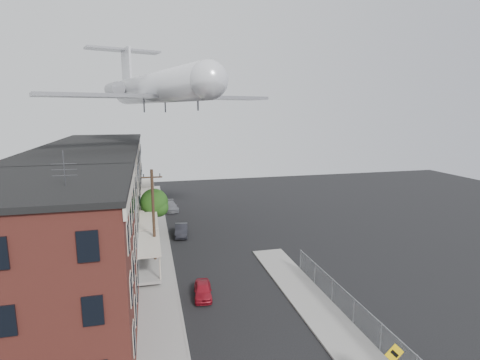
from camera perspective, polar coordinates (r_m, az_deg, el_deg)
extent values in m
cube|color=gray|center=(41.79, -12.79, -9.34)|extent=(3.00, 62.00, 0.12)
cube|color=gray|center=(27.96, 12.91, -19.89)|extent=(3.00, 26.00, 0.12)
cube|color=gray|center=(41.82, -10.78, -9.23)|extent=(0.15, 62.00, 0.14)
cube|color=gray|center=(27.40, 10.02, -20.43)|extent=(0.15, 26.00, 0.14)
cube|color=#391612|center=(24.91, -27.79, -12.17)|extent=(10.00, 12.00, 10.00)
cube|color=black|center=(23.52, -28.86, -0.46)|extent=(10.30, 12.30, 0.30)
cube|color=beige|center=(22.81, -16.36, -1.02)|extent=(0.16, 12.20, 0.60)
cylinder|color=#515156|center=(20.98, -25.20, 1.43)|extent=(0.04, 0.04, 2.00)
cube|color=gray|center=(33.70, -24.01, -6.06)|extent=(10.00, 7.00, 10.00)
cube|color=black|center=(32.68, -24.69, 2.64)|extent=(10.25, 7.00, 0.30)
cube|color=gray|center=(34.62, -13.55, -12.80)|extent=(1.80, 6.40, 0.25)
cube|color=beige|center=(33.82, -13.71, -9.37)|extent=(1.90, 6.50, 0.15)
cube|color=#6F6658|center=(40.38, -22.33, -3.27)|extent=(10.00, 7.00, 10.00)
cube|color=black|center=(39.53, -22.85, 4.00)|extent=(10.25, 7.00, 0.30)
cube|color=gray|center=(41.15, -13.64, -8.97)|extent=(1.80, 6.40, 0.25)
cube|color=beige|center=(40.48, -13.78, -6.03)|extent=(1.90, 6.50, 0.15)
cube|color=gray|center=(47.15, -21.13, -1.28)|extent=(10.00, 7.00, 10.00)
cube|color=black|center=(46.43, -21.56, 4.95)|extent=(10.25, 7.00, 0.30)
cube|color=gray|center=(47.82, -13.71, -6.20)|extent=(1.80, 6.40, 0.25)
cube|color=beige|center=(47.24, -13.83, -3.65)|extent=(1.90, 6.50, 0.15)
cube|color=#6F6658|center=(53.98, -20.24, 0.21)|extent=(10.00, 7.00, 10.00)
cube|color=black|center=(53.35, -20.60, 5.66)|extent=(10.25, 7.00, 0.30)
cube|color=gray|center=(54.56, -13.77, -4.12)|extent=(1.80, 6.40, 0.25)
cube|color=beige|center=(54.06, -13.87, -1.86)|extent=(1.90, 6.50, 0.15)
cube|color=gray|center=(60.85, -19.55, 1.36)|extent=(10.00, 7.00, 10.00)
cube|color=black|center=(60.29, -19.85, 6.20)|extent=(10.25, 7.00, 0.30)
cube|color=gray|center=(61.37, -13.81, -2.49)|extent=(1.80, 6.40, 0.25)
cube|color=beige|center=(60.92, -13.90, -0.47)|extent=(1.90, 6.50, 0.15)
cylinder|color=gray|center=(25.28, 20.65, -21.55)|extent=(0.06, 0.06, 1.90)
cylinder|color=gray|center=(27.43, 16.93, -18.60)|extent=(0.06, 0.06, 1.90)
cylinder|color=gray|center=(29.72, 13.88, -16.04)|extent=(0.06, 0.06, 1.90)
cylinder|color=gray|center=(32.13, 11.33, -13.83)|extent=(0.06, 0.06, 1.90)
cylinder|color=gray|center=(34.63, 9.19, -11.90)|extent=(0.06, 0.06, 1.90)
cube|color=gray|center=(27.01, 17.04, -16.93)|extent=(0.04, 18.00, 0.04)
cube|color=gray|center=(27.43, 16.93, -18.60)|extent=(0.02, 18.00, 1.80)
cube|color=yellow|center=(21.83, 22.46, -23.24)|extent=(1.10, 0.03, 1.10)
cube|color=black|center=(21.81, 22.49, -23.27)|extent=(0.52, 0.02, 0.52)
cylinder|color=black|center=(34.71, -13.02, -5.78)|extent=(0.26, 0.26, 9.00)
cube|color=black|center=(33.85, -13.29, 0.41)|extent=(1.80, 0.12, 0.12)
cylinder|color=black|center=(33.82, -14.49, 0.69)|extent=(0.08, 0.08, 0.25)
cylinder|color=black|center=(33.83, -12.12, 0.79)|extent=(0.08, 0.08, 0.25)
cylinder|color=black|center=(45.24, -12.84, -6.27)|extent=(0.24, 0.24, 2.40)
sphere|color=#1B4312|center=(44.61, -12.96, -3.32)|extent=(3.20, 3.20, 3.20)
sphere|color=#1B4312|center=(44.46, -12.28, -4.08)|extent=(2.24, 2.24, 2.24)
imported|color=maroon|center=(29.99, -5.68, -16.35)|extent=(1.66, 3.39, 1.11)
imported|color=black|center=(43.54, -8.92, -7.55)|extent=(1.81, 4.11, 1.31)
imported|color=gray|center=(54.38, -10.51, -3.95)|extent=(2.20, 4.48, 1.25)
cylinder|color=silver|center=(41.44, -12.51, 13.58)|extent=(10.24, 23.58, 3.17)
sphere|color=silver|center=(30.53, -4.86, 14.94)|extent=(3.17, 3.17, 3.17)
cone|color=silver|center=(52.76, -16.88, 12.69)|extent=(3.92, 3.79, 3.17)
cube|color=#939399|center=(40.00, -11.73, 12.31)|extent=(23.88, 11.18, 0.35)
cylinder|color=#939399|center=(48.83, -18.57, 13.03)|extent=(2.71, 4.25, 1.58)
cylinder|color=#939399|center=(50.16, -13.15, 13.22)|extent=(2.71, 4.25, 1.58)
cube|color=silver|center=(52.48, -16.90, 15.74)|extent=(1.38, 3.66, 5.54)
cube|color=#939399|center=(53.74, -17.34, 18.35)|extent=(9.73, 5.31, 0.25)
cylinder|color=#515156|center=(32.22, -6.43, 11.51)|extent=(0.16, 0.16, 1.19)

